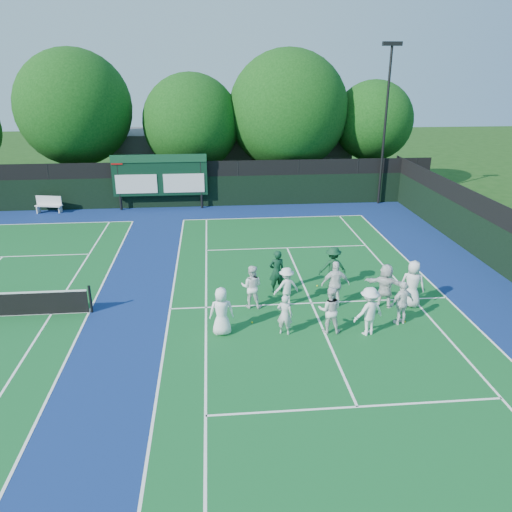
{
  "coord_description": "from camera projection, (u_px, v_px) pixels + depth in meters",
  "views": [
    {
      "loc": [
        -3.77,
        -16.32,
        8.67
      ],
      "look_at": [
        -2.0,
        3.0,
        1.3
      ],
      "focal_mm": 35.0,
      "sensor_mm": 36.0,
      "label": 1
    }
  ],
  "objects": [
    {
      "name": "tree_c",
      "position": [
        194.0,
        125.0,
        34.67
      ],
      "size": [
        6.69,
        6.69,
        8.4
      ],
      "color": "#311B0D",
      "rests_on": "ground"
    },
    {
      "name": "player_back_3",
      "position": [
        385.0,
        286.0,
        18.99
      ],
      "size": [
        1.68,
        1.13,
        1.74
      ],
      "primitive_type": "imported",
      "rotation": [
        0.0,
        0.0,
        2.72
      ],
      "color": "silver",
      "rests_on": "ground"
    },
    {
      "name": "tennis_ball_4",
      "position": [
        331.0,
        281.0,
        21.44
      ],
      "size": [
        0.07,
        0.07,
        0.07
      ],
      "primitive_type": "sphere",
      "color": "#CBD118",
      "rests_on": "ground"
    },
    {
      "name": "player_back_1",
      "position": [
        286.0,
        287.0,
        19.09
      ],
      "size": [
        1.13,
        0.84,
        1.57
      ],
      "primitive_type": "imported",
      "rotation": [
        0.0,
        0.0,
        3.42
      ],
      "color": "white",
      "rests_on": "ground"
    },
    {
      "name": "ground",
      "position": [
        317.0,
        315.0,
        18.59
      ],
      "size": [
        120.0,
        120.0,
        0.0
      ],
      "primitive_type": "plane",
      "color": "#173D10",
      "rests_on": "ground"
    },
    {
      "name": "player_front_0",
      "position": [
        222.0,
        311.0,
        17.01
      ],
      "size": [
        0.86,
        0.58,
        1.72
      ],
      "primitive_type": "imported",
      "rotation": [
        0.0,
        0.0,
        3.18
      ],
      "color": "white",
      "rests_on": "ground"
    },
    {
      "name": "player_front_3",
      "position": [
        369.0,
        311.0,
        16.98
      ],
      "size": [
        1.28,
        0.99,
        1.75
      ],
      "primitive_type": "imported",
      "rotation": [
        0.0,
        0.0,
        3.48
      ],
      "color": "white",
      "rests_on": "ground"
    },
    {
      "name": "near_court",
      "position": [
        311.0,
        303.0,
        19.52
      ],
      "size": [
        11.05,
        23.85,
        0.01
      ],
      "color": "#125925",
      "rests_on": "ground"
    },
    {
      "name": "player_back_0",
      "position": [
        252.0,
        287.0,
        18.95
      ],
      "size": [
        0.96,
        0.83,
        1.7
      ],
      "primitive_type": "imported",
      "rotation": [
        0.0,
        0.0,
        2.89
      ],
      "color": "white",
      "rests_on": "ground"
    },
    {
      "name": "light_pole_right",
      "position": [
        387.0,
        107.0,
        31.61
      ],
      "size": [
        1.2,
        0.3,
        10.12
      ],
      "color": "black",
      "rests_on": "ground"
    },
    {
      "name": "tennis_ball_2",
      "position": [
        405.0,
        322.0,
        18.04
      ],
      "size": [
        0.07,
        0.07,
        0.07
      ],
      "primitive_type": "sphere",
      "color": "#CBD118",
      "rests_on": "ground"
    },
    {
      "name": "tree_b",
      "position": [
        77.0,
        111.0,
        33.65
      ],
      "size": [
        7.7,
        7.7,
        9.95
      ],
      "color": "#311B0D",
      "rests_on": "ground"
    },
    {
      "name": "bench",
      "position": [
        49.0,
        204.0,
        31.51
      ],
      "size": [
        1.74,
        0.81,
        1.06
      ],
      "color": "silver",
      "rests_on": "ground"
    },
    {
      "name": "player_back_2",
      "position": [
        335.0,
        284.0,
        18.98
      ],
      "size": [
        1.1,
        0.49,
        1.85
      ],
      "primitive_type": "imported",
      "rotation": [
        0.0,
        0.0,
        3.11
      ],
      "color": "white",
      "rests_on": "ground"
    },
    {
      "name": "player_front_1",
      "position": [
        285.0,
        315.0,
        17.04
      ],
      "size": [
        0.63,
        0.52,
        1.48
      ],
      "primitive_type": "imported",
      "rotation": [
        0.0,
        0.0,
        2.78
      ],
      "color": "silver",
      "rests_on": "ground"
    },
    {
      "name": "tennis_ball_1",
      "position": [
        317.0,
        286.0,
        21.01
      ],
      "size": [
        0.07,
        0.07,
        0.07
      ],
      "primitive_type": "sphere",
      "color": "#CBD118",
      "rests_on": "ground"
    },
    {
      "name": "tree_d",
      "position": [
        290.0,
        114.0,
        35.0
      ],
      "size": [
        8.32,
        8.32,
        9.97
      ],
      "color": "#311B0D",
      "rests_on": "ground"
    },
    {
      "name": "court_apron",
      "position": [
        156.0,
        310.0,
        19.01
      ],
      "size": [
        34.0,
        32.0,
        0.01
      ],
      "primitive_type": "cube",
      "color": "navy",
      "rests_on": "ground"
    },
    {
      "name": "player_front_2",
      "position": [
        330.0,
        310.0,
        17.15
      ],
      "size": [
        0.92,
        0.78,
        1.69
      ],
      "primitive_type": "imported",
      "rotation": [
        0.0,
        0.0,
        2.96
      ],
      "color": "silver",
      "rests_on": "ground"
    },
    {
      "name": "player_front_4",
      "position": [
        402.0,
        303.0,
        17.71
      ],
      "size": [
        1.04,
        0.69,
        1.64
      ],
      "primitive_type": "imported",
      "rotation": [
        0.0,
        0.0,
        3.48
      ],
      "color": "white",
      "rests_on": "ground"
    },
    {
      "name": "coach_left",
      "position": [
        277.0,
        272.0,
        20.21
      ],
      "size": [
        0.73,
        0.55,
        1.8
      ],
      "primitive_type": "imported",
      "rotation": [
        0.0,
        0.0,
        3.34
      ],
      "color": "#0E3520",
      "rests_on": "ground"
    },
    {
      "name": "tennis_ball_0",
      "position": [
        252.0,
        322.0,
        18.0
      ],
      "size": [
        0.07,
        0.07,
        0.07
      ],
      "primitive_type": "sphere",
      "color": "#CBD118",
      "rests_on": "ground"
    },
    {
      "name": "tree_e",
      "position": [
        375.0,
        123.0,
        35.76
      ],
      "size": [
        5.65,
        5.65,
        7.89
      ],
      "color": "#311B0D",
      "rests_on": "ground"
    },
    {
      "name": "coach_right",
      "position": [
        333.0,
        267.0,
        20.69
      ],
      "size": [
        1.16,
        0.68,
        1.78
      ],
      "primitive_type": "imported",
      "rotation": [
        0.0,
        0.0,
        3.16
      ],
      "color": "#103C21",
      "rests_on": "ground"
    },
    {
      "name": "clubhouse",
      "position": [
        232.0,
        156.0,
        40.05
      ],
      "size": [
        18.0,
        6.0,
        4.0
      ],
      "primitive_type": "cube",
      "color": "#535358",
      "rests_on": "ground"
    },
    {
      "name": "player_back_4",
      "position": [
        412.0,
        284.0,
        18.99
      ],
      "size": [
        1.07,
        0.91,
        1.86
      ],
      "primitive_type": "imported",
      "rotation": [
        0.0,
        0.0,
        2.72
      ],
      "color": "white",
      "rests_on": "ground"
    },
    {
      "name": "scoreboard",
      "position": [
        160.0,
        176.0,
        31.73
      ],
      "size": [
        6.0,
        0.21,
        3.55
      ],
      "color": "black",
      "rests_on": "ground"
    },
    {
      "name": "back_fence",
      "position": [
        177.0,
        187.0,
        32.49
      ],
      "size": [
        34.0,
        0.08,
        3.0
      ],
      "color": "black",
      "rests_on": "ground"
    }
  ]
}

